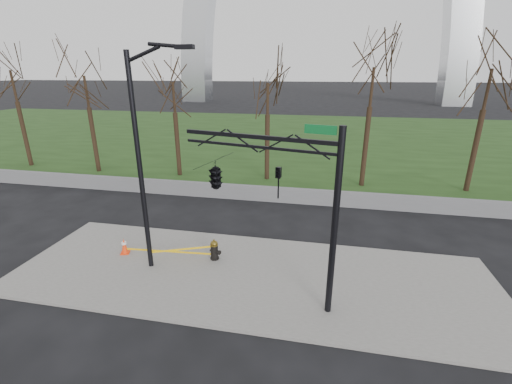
% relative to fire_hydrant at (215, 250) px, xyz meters
% --- Properties ---
extents(ground, '(500.00, 500.00, 0.00)m').
position_rel_fire_hydrant_xyz_m(ground, '(1.62, -0.80, -0.50)').
color(ground, black).
rests_on(ground, ground).
extents(sidewalk, '(18.00, 6.00, 0.10)m').
position_rel_fire_hydrant_xyz_m(sidewalk, '(1.62, -0.80, -0.45)').
color(sidewalk, slate).
rests_on(sidewalk, ground).
extents(grass_strip, '(120.00, 40.00, 0.06)m').
position_rel_fire_hydrant_xyz_m(grass_strip, '(1.62, 29.20, -0.47)').
color(grass_strip, '#1D3714').
rests_on(grass_strip, ground).
extents(guardrail, '(60.00, 0.30, 0.90)m').
position_rel_fire_hydrant_xyz_m(guardrail, '(1.62, 7.20, -0.05)').
color(guardrail, '#59595B').
rests_on(guardrail, ground).
extents(tree_row, '(62.73, 4.00, 8.09)m').
position_rel_fire_hydrant_xyz_m(tree_row, '(9.99, 11.20, 3.54)').
color(tree_row, black).
rests_on(tree_row, ground).
extents(fire_hydrant, '(0.54, 0.38, 0.88)m').
position_rel_fire_hydrant_xyz_m(fire_hydrant, '(0.00, 0.00, 0.00)').
color(fire_hydrant, black).
rests_on(fire_hydrant, sidewalk).
extents(traffic_cone, '(0.44, 0.44, 0.67)m').
position_rel_fire_hydrant_xyz_m(traffic_cone, '(-3.86, -0.29, -0.07)').
color(traffic_cone, '#FF390D').
rests_on(traffic_cone, sidewalk).
extents(street_light, '(2.39, 0.25, 8.21)m').
position_rel_fire_hydrant_xyz_m(street_light, '(-2.10, -0.97, 4.19)').
color(street_light, black).
rests_on(street_light, ground).
extents(traffic_signal_mast, '(4.97, 2.54, 6.00)m').
position_rel_fire_hydrant_xyz_m(traffic_signal_mast, '(1.38, -1.58, 3.64)').
color(traffic_signal_mast, black).
rests_on(traffic_signal_mast, ground).
extents(caution_tape, '(3.85, 0.97, 0.45)m').
position_rel_fire_hydrant_xyz_m(caution_tape, '(-1.63, -0.28, -0.05)').
color(caution_tape, '#EEB50C').
rests_on(caution_tape, ground).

